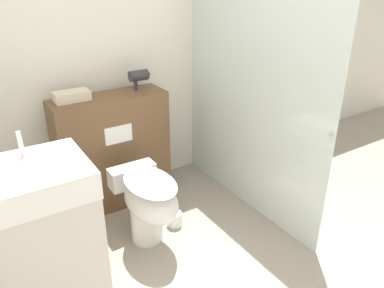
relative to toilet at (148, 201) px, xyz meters
The scene contains 8 objects.
wall_back 1.35m from the toilet, 64.99° to the left, with size 8.00×0.06×2.50m.
partition_panel 0.65m from the toilet, 89.22° to the left, with size 0.90×0.32×0.95m.
shower_glass 1.12m from the toilet, ahead, with size 0.04×1.63×1.91m.
toilet is the anchor object (origin of this frame).
sink_vanity 0.81m from the toilet, 160.08° to the right, with size 0.55×0.49×1.10m.
hair_drier 1.03m from the toilet, 65.80° to the left, with size 0.18×0.09×0.16m.
folded_towel 0.96m from the toilet, 110.94° to the left, with size 0.26×0.14×0.07m.
spare_toilet_roll 0.39m from the toilet, 14.31° to the left, with size 0.11×0.11×0.11m.
Camera 1 is at (-1.36, -1.12, 1.83)m, focal length 35.00 mm.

